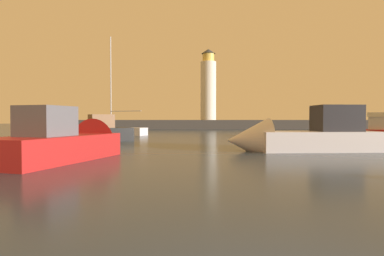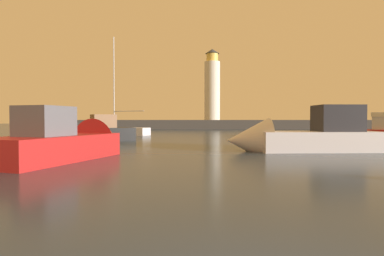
% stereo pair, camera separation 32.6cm
% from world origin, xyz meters
% --- Properties ---
extents(ground_plane, '(220.00, 220.00, 0.00)m').
position_xyz_m(ground_plane, '(0.00, 29.90, 0.00)').
color(ground_plane, '#2D3D51').
extents(breakwater, '(65.54, 4.69, 1.73)m').
position_xyz_m(breakwater, '(0.00, 59.80, 0.86)').
color(breakwater, '#423F3D').
rests_on(breakwater, ground_plane).
extents(lighthouse, '(2.92, 2.92, 13.41)m').
position_xyz_m(lighthouse, '(-0.65, 59.80, 8.08)').
color(lighthouse, silver).
rests_on(lighthouse, breakwater).
extents(motorboat_0, '(6.24, 5.45, 2.89)m').
position_xyz_m(motorboat_0, '(14.17, 29.82, 0.70)').
color(motorboat_0, '#B21E1E').
rests_on(motorboat_0, ground_plane).
extents(motorboat_1, '(4.47, 8.62, 2.98)m').
position_xyz_m(motorboat_1, '(-7.04, 12.69, 0.71)').
color(motorboat_1, '#B21E1E').
rests_on(motorboat_1, ground_plane).
extents(motorboat_2, '(7.91, 6.42, 2.76)m').
position_xyz_m(motorboat_2, '(-11.44, 23.61, 0.68)').
color(motorboat_2, black).
rests_on(motorboat_2, ground_plane).
extents(motorboat_3, '(8.83, 3.51, 3.27)m').
position_xyz_m(motorboat_3, '(4.12, 16.40, 0.78)').
color(motorboat_3, silver).
rests_on(motorboat_3, ground_plane).
extents(sailboat_moored, '(7.48, 4.08, 11.39)m').
position_xyz_m(sailboat_moored, '(-11.37, 34.89, 0.52)').
color(sailboat_moored, silver).
rests_on(sailboat_moored, ground_plane).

